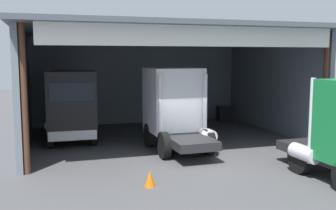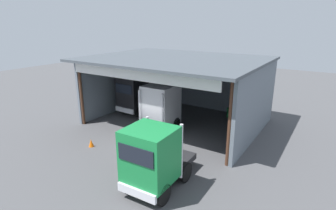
{
  "view_description": "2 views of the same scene",
  "coord_description": "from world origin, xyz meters",
  "px_view_note": "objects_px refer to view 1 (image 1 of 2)",
  "views": [
    {
      "loc": [
        -5.73,
        -14.83,
        4.31
      ],
      "look_at": [
        0.0,
        3.53,
        1.92
      ],
      "focal_mm": 41.97,
      "sensor_mm": 36.0,
      "label": 1
    },
    {
      "loc": [
        11.4,
        -14.2,
        8.45
      ],
      "look_at": [
        0.0,
        3.53,
        1.92
      ],
      "focal_mm": 28.64,
      "sensor_mm": 36.0,
      "label": 2
    }
  ],
  "objects_px": {
    "tool_cart": "(224,114)",
    "traffic_cone": "(150,178)",
    "truck_white_yard_outside": "(175,107)",
    "oil_drum": "(196,117)",
    "truck_black_right_bay": "(70,105)"
  },
  "relations": [
    {
      "from": "oil_drum",
      "to": "traffic_cone",
      "type": "bearing_deg",
      "value": -118.16
    },
    {
      "from": "oil_drum",
      "to": "traffic_cone",
      "type": "height_order",
      "value": "oil_drum"
    },
    {
      "from": "tool_cart",
      "to": "traffic_cone",
      "type": "xyz_separation_m",
      "value": [
        -8.13,
        -11.39,
        -0.22
      ]
    },
    {
      "from": "truck_black_right_bay",
      "to": "truck_white_yard_outside",
      "type": "relative_size",
      "value": 0.92
    },
    {
      "from": "truck_black_right_bay",
      "to": "truck_white_yard_outside",
      "type": "distance_m",
      "value": 5.24
    },
    {
      "from": "oil_drum",
      "to": "truck_white_yard_outside",
      "type": "bearing_deg",
      "value": -119.01
    },
    {
      "from": "truck_black_right_bay",
      "to": "truck_white_yard_outside",
      "type": "bearing_deg",
      "value": 152.73
    },
    {
      "from": "truck_black_right_bay",
      "to": "traffic_cone",
      "type": "distance_m",
      "value": 7.92
    },
    {
      "from": "traffic_cone",
      "to": "oil_drum",
      "type": "bearing_deg",
      "value": 61.84
    },
    {
      "from": "tool_cart",
      "to": "traffic_cone",
      "type": "height_order",
      "value": "tool_cart"
    },
    {
      "from": "truck_white_yard_outside",
      "to": "tool_cart",
      "type": "bearing_deg",
      "value": 48.44
    },
    {
      "from": "truck_white_yard_outside",
      "to": "tool_cart",
      "type": "xyz_separation_m",
      "value": [
        5.62,
        6.46,
        -1.49
      ]
    },
    {
      "from": "oil_drum",
      "to": "tool_cart",
      "type": "xyz_separation_m",
      "value": [
        2.09,
        0.09,
        0.07
      ]
    },
    {
      "from": "truck_white_yard_outside",
      "to": "traffic_cone",
      "type": "xyz_separation_m",
      "value": [
        -2.51,
        -4.92,
        -1.71
      ]
    },
    {
      "from": "tool_cart",
      "to": "traffic_cone",
      "type": "bearing_deg",
      "value": -125.54
    }
  ]
}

